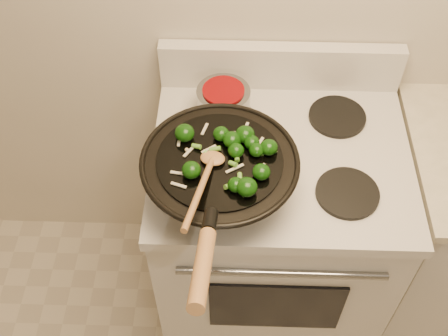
{
  "coord_description": "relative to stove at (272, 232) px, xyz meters",
  "views": [
    {
      "loc": [
        -0.18,
        0.07,
        2.2
      ],
      "look_at": [
        -0.21,
        1.01,
        1.04
      ],
      "focal_mm": 45.0,
      "sensor_mm": 36.0,
      "label": 1
    }
  ],
  "objects": [
    {
      "name": "stirfry",
      "position": [
        -0.15,
        -0.15,
        0.61
      ],
      "size": [
        0.28,
        0.27,
        0.05
      ],
      "color": "#0D3207",
      "rests_on": "wok"
    },
    {
      "name": "wok",
      "position": [
        -0.18,
        -0.16,
        0.54
      ],
      "size": [
        0.43,
        0.71,
        0.28
      ],
      "color": "black",
      "rests_on": "stove"
    },
    {
      "name": "saucepan",
      "position": [
        -0.18,
        0.15,
        0.51
      ],
      "size": [
        0.17,
        0.25,
        0.1
      ],
      "color": "gray",
      "rests_on": "stove"
    },
    {
      "name": "wooden_spoon",
      "position": [
        -0.21,
        -0.24,
        0.62
      ],
      "size": [
        0.1,
        0.3,
        0.08
      ],
      "color": "#9F6D3E",
      "rests_on": "wok"
    },
    {
      "name": "stove",
      "position": [
        0.0,
        0.0,
        0.0
      ],
      "size": [
        0.78,
        0.67,
        1.08
      ],
      "color": "silver",
      "rests_on": "ground"
    }
  ]
}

